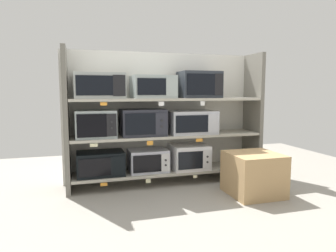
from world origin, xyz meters
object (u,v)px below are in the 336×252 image
(microwave_0, at_px, (101,163))
(microwave_4, at_px, (143,122))
(microwave_2, at_px, (189,156))
(microwave_8, at_px, (199,85))
(microwave_3, at_px, (96,124))
(microwave_7, at_px, (153,87))
(shipping_carton, at_px, (253,174))
(microwave_6, at_px, (99,86))
(microwave_1, at_px, (148,160))
(microwave_5, at_px, (191,122))

(microwave_0, bearing_deg, microwave_4, -0.03)
(microwave_2, bearing_deg, microwave_8, -0.10)
(microwave_3, bearing_deg, microwave_7, 0.05)
(microwave_3, height_order, shipping_carton, microwave_3)
(shipping_carton, bearing_deg, microwave_2, 126.49)
(microwave_2, bearing_deg, microwave_4, -179.97)
(microwave_6, distance_m, microwave_7, 0.61)
(microwave_8, distance_m, shipping_carton, 1.23)
(microwave_1, relative_size, microwave_6, 0.84)
(microwave_8, relative_size, shipping_carton, 0.91)
(microwave_3, relative_size, microwave_5, 0.77)
(microwave_0, height_order, microwave_6, microwave_6)
(microwave_6, bearing_deg, microwave_8, -0.01)
(microwave_3, xyz_separation_m, microwave_5, (1.14, 0.00, -0.01))
(microwave_5, bearing_deg, microwave_7, 179.99)
(microwave_2, height_order, microwave_7, microwave_7)
(microwave_0, xyz_separation_m, microwave_3, (-0.04, -0.00, 0.45))
(microwave_7, bearing_deg, microwave_5, -0.01)
(microwave_1, xyz_separation_m, microwave_8, (0.64, -0.00, 0.90))
(microwave_1, bearing_deg, microwave_2, 0.02)
(microwave_3, xyz_separation_m, microwave_4, (0.54, 0.00, 0.00))
(microwave_7, distance_m, microwave_8, 0.58)
(microwave_7, bearing_deg, microwave_4, -179.84)
(microwave_4, relative_size, microwave_7, 1.05)
(microwave_6, relative_size, microwave_8, 1.12)
(microwave_1, height_order, shipping_carton, shipping_carton)
(microwave_2, relative_size, microwave_6, 0.82)
(microwave_3, bearing_deg, microwave_4, 0.02)
(microwave_4, xyz_separation_m, shipping_carton, (1.07, -0.67, -0.52))
(microwave_0, bearing_deg, microwave_1, -0.02)
(microwave_0, bearing_deg, microwave_6, -0.36)
(microwave_0, height_order, shipping_carton, shipping_carton)
(microwave_5, distance_m, shipping_carton, 0.96)
(microwave_1, distance_m, shipping_carton, 1.21)
(microwave_2, xyz_separation_m, microwave_6, (-1.06, -0.00, 0.86))
(microwave_6, bearing_deg, microwave_7, 0.02)
(microwave_1, relative_size, shipping_carton, 0.86)
(microwave_0, distance_m, microwave_3, 0.46)
(microwave_2, distance_m, microwave_7, 0.97)
(microwave_4, height_order, microwave_6, microwave_6)
(microwave_1, height_order, microwave_5, microwave_5)
(microwave_5, bearing_deg, microwave_6, -179.99)
(microwave_3, bearing_deg, microwave_1, 0.02)
(microwave_6, distance_m, shipping_carton, 1.94)
(microwave_0, xyz_separation_m, microwave_5, (1.10, 0.00, 0.44))
(microwave_6, height_order, microwave_7, microwave_6)
(shipping_carton, bearing_deg, microwave_5, 124.83)
(microwave_4, relative_size, microwave_8, 1.06)
(microwave_5, relative_size, microwave_7, 1.18)
(microwave_2, height_order, microwave_6, microwave_6)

